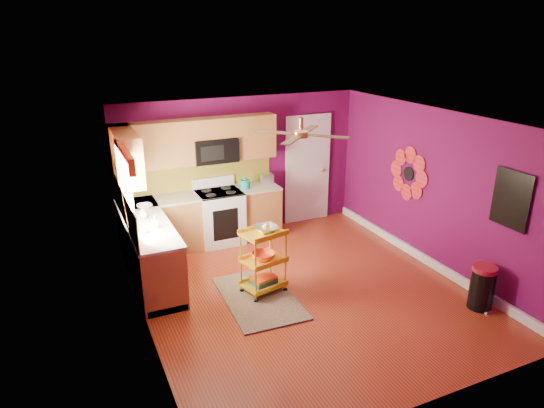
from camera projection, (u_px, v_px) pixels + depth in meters
name	position (u px, v px, depth m)	size (l,w,h in m)	color
ground	(304.00, 291.00, 7.07)	(5.00, 5.00, 0.00)	maroon
room_envelope	(309.00, 184.00, 6.52)	(4.54, 5.04, 2.52)	#620B47
lower_cabinets	(181.00, 234.00, 7.96)	(2.81, 2.31, 0.94)	#935828
electric_range	(220.00, 216.00, 8.55)	(0.76, 0.66, 1.13)	white
upper_cabinetry	(176.00, 147.00, 7.83)	(2.80, 2.30, 1.26)	#935828
left_window	(125.00, 176.00, 6.52)	(0.08, 1.35, 1.08)	white
panel_door	(307.00, 170.00, 9.36)	(0.95, 0.11, 2.15)	white
right_wall_art	(450.00, 184.00, 7.15)	(0.04, 2.74, 1.04)	black
ceiling_fan	(301.00, 133.00, 6.46)	(1.01, 1.01, 0.26)	#BF8C3F
shag_rug	(259.00, 298.00, 6.88)	(0.96, 1.56, 0.02)	black
rolling_cart	(264.00, 258.00, 6.87)	(0.66, 0.54, 1.06)	yellow
trash_can	(482.00, 287.00, 6.56)	(0.34, 0.36, 0.62)	black
teal_kettle	(245.00, 184.00, 8.54)	(0.18, 0.18, 0.21)	#128787
toaster	(267.00, 179.00, 8.80)	(0.22, 0.15, 0.18)	beige
soap_bottle_a	(155.00, 222.00, 6.86)	(0.08, 0.08, 0.18)	#EA3F72
soap_bottle_b	(143.00, 213.00, 7.20)	(0.13, 0.13, 0.16)	white
counter_dish	(144.00, 206.00, 7.63)	(0.24, 0.24, 0.06)	white
counter_cup	(144.00, 230.00, 6.70)	(0.11, 0.11, 0.09)	white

